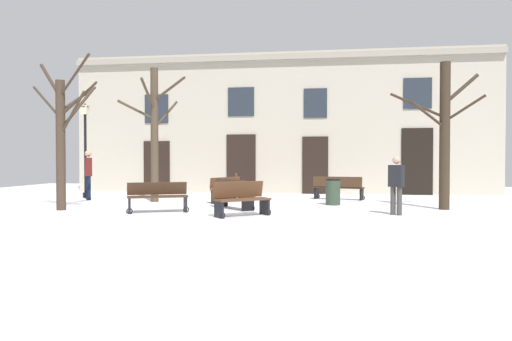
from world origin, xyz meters
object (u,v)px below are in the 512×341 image
at_px(person_near_bench, 396,183).
at_px(tree_near_facade, 62,135).
at_px(bench_far_corner, 228,189).
at_px(bench_by_litter_bin, 232,194).
at_px(person_strolling, 88,172).
at_px(tree_left_of_center, 155,131).
at_px(streetlamp, 85,140).
at_px(bench_near_lamp, 241,199).
at_px(bench_facing_shops, 234,185).
at_px(bench_back_to_back_right, 338,187).
at_px(litter_bin, 333,192).
at_px(tree_center, 445,132).
at_px(bench_back_to_back_left, 158,196).

bearing_deg(person_near_bench, tree_near_facade, -146.54).
height_order(tree_near_facade, bench_far_corner, tree_near_facade).
relative_size(bench_by_litter_bin, person_strolling, 0.84).
bearing_deg(bench_far_corner, tree_left_of_center, 119.48).
bearing_deg(tree_left_of_center, bench_far_corner, 4.83).
distance_m(streetlamp, bench_near_lamp, 8.94).
distance_m(bench_facing_shops, person_near_bench, 7.69).
height_order(bench_back_to_back_right, person_strolling, person_strolling).
bearing_deg(bench_facing_shops, bench_near_lamp, 3.13).
bearing_deg(bench_by_litter_bin, bench_facing_shops, -32.20).
bearing_deg(bench_by_litter_bin, streetlamp, 19.07).
relative_size(bench_back_to_back_right, bench_far_corner, 1.13).
xyz_separation_m(streetlamp, litter_bin, (9.43, -1.64, -1.81)).
bearing_deg(bench_far_corner, tree_center, -77.25).
xyz_separation_m(tree_near_facade, bench_back_to_back_right, (8.02, 5.01, -1.75)).
height_order(tree_left_of_center, bench_near_lamp, tree_left_of_center).
xyz_separation_m(tree_center, bench_near_lamp, (-5.63, -2.59, -1.85)).
height_order(tree_near_facade, litter_bin, tree_near_facade).
height_order(bench_back_to_back_left, bench_near_lamp, bench_near_lamp).
bearing_deg(person_near_bench, bench_by_litter_bin, -158.34).
xyz_separation_m(tree_near_facade, bench_by_litter_bin, (4.86, 1.02, -1.75)).
bearing_deg(bench_by_litter_bin, bench_far_corner, -28.18).
height_order(bench_back_to_back_right, bench_facing_shops, bench_facing_shops).
xyz_separation_m(streetlamp, person_near_bench, (11.10, -4.32, -1.37)).
height_order(tree_center, bench_back_to_back_left, tree_center).
distance_m(tree_left_of_center, bench_far_corner, 3.26).
relative_size(litter_bin, person_near_bench, 0.53).
bearing_deg(bench_near_lamp, streetlamp, 102.80).
distance_m(bench_far_corner, person_near_bench, 6.13).
relative_size(tree_center, litter_bin, 5.19).
height_order(tree_center, streetlamp, tree_center).
bearing_deg(tree_near_facade, streetlamp, 109.80).
distance_m(bench_by_litter_bin, bench_back_to_back_left, 2.26).
height_order(tree_left_of_center, person_near_bench, tree_left_of_center).
bearing_deg(bench_far_corner, streetlamp, 103.37).
height_order(bench_back_to_back_left, person_near_bench, person_near_bench).
bearing_deg(bench_near_lamp, bench_by_litter_bin, 67.62).
distance_m(litter_bin, bench_far_corner, 3.60).
distance_m(litter_bin, bench_by_litter_bin, 3.46).
distance_m(tree_center, tree_left_of_center, 9.47).
bearing_deg(tree_near_facade, tree_left_of_center, 60.94).
bearing_deg(tree_near_facade, person_near_bench, 0.68).
xyz_separation_m(bench_back_to_back_left, person_near_bench, (6.51, 0.35, 0.42)).
relative_size(tree_left_of_center, bench_near_lamp, 3.16).
distance_m(bench_by_litter_bin, person_strolling, 6.35).
bearing_deg(tree_near_facade, bench_back_to_back_right, 31.99).
distance_m(tree_center, streetlamp, 12.94).
height_order(litter_bin, bench_by_litter_bin, bench_by_litter_bin).
height_order(tree_center, tree_near_facade, tree_near_facade).
distance_m(tree_near_facade, streetlamp, 4.72).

